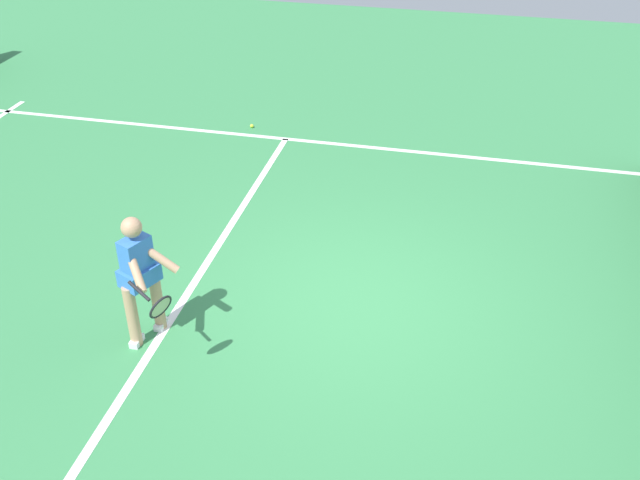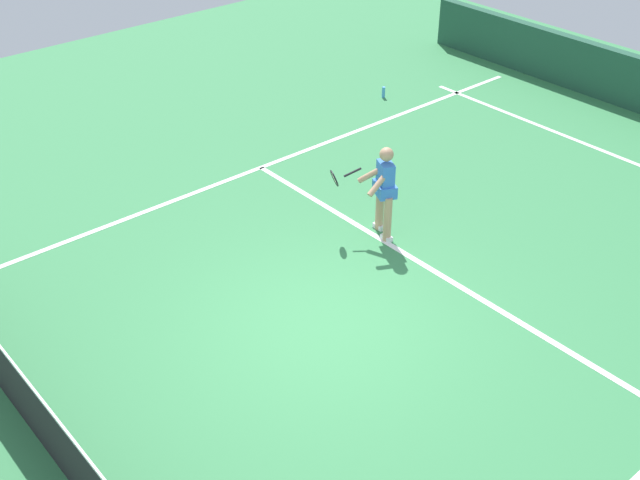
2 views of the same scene
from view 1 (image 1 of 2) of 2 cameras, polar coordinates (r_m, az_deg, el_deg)
name	(u,v)px [view 1 (image 1 of 2)]	position (r m, az deg, el deg)	size (l,w,h in m)	color
ground_plane	(355,301)	(8.72, 2.79, -4.85)	(25.89, 25.89, 0.00)	#38844C
service_line_marking	(197,279)	(9.20, -9.73, -3.03)	(8.49, 0.10, 0.01)	white
sideline_left_marking	(401,150)	(12.32, 6.46, 7.08)	(0.10, 17.92, 0.01)	white
tennis_player	(141,276)	(7.91, -14.03, -2.76)	(1.02, 0.84, 1.55)	tan
tennis_ball_near	(252,126)	(13.13, -5.42, 8.98)	(0.07, 0.07, 0.07)	#D1E533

